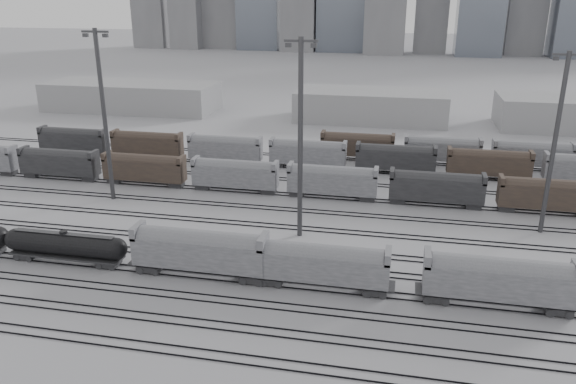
% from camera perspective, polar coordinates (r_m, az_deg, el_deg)
% --- Properties ---
extents(ground, '(900.00, 900.00, 0.00)m').
position_cam_1_polar(ground, '(68.44, -5.94, -9.20)').
color(ground, '#AFAFB4').
rests_on(ground, ground).
extents(tracks, '(220.00, 71.50, 0.16)m').
position_cam_1_polar(tracks, '(83.53, -2.33, -3.51)').
color(tracks, black).
rests_on(tracks, ground).
extents(tank_car_b, '(16.99, 2.83, 4.20)m').
position_cam_1_polar(tank_car_b, '(77.37, -21.68, -5.03)').
color(tank_car_b, black).
rests_on(tank_car_b, ground).
extents(hopper_car_a, '(16.61, 3.30, 5.94)m').
position_cam_1_polar(hopper_car_a, '(68.84, -8.96, -5.73)').
color(hopper_car_a, black).
rests_on(hopper_car_a, ground).
extents(hopper_car_b, '(15.31, 3.04, 5.48)m').
position_cam_1_polar(hopper_car_b, '(65.47, 3.62, -7.19)').
color(hopper_car_b, black).
rests_on(hopper_car_b, ground).
extents(hopper_car_c, '(16.14, 3.21, 5.77)m').
position_cam_1_polar(hopper_car_c, '(65.86, 20.64, -8.17)').
color(hopper_car_c, black).
rests_on(hopper_car_c, ground).
extents(light_mast_b, '(4.44, 0.71, 27.78)m').
position_cam_1_polar(light_mast_b, '(95.38, -18.20, 7.69)').
color(light_mast_b, '#3C3C3F').
rests_on(light_mast_b, ground).
extents(light_mast_c, '(4.42, 0.71, 27.60)m').
position_cam_1_polar(light_mast_c, '(75.97, 1.27, 5.74)').
color(light_mast_c, '#3C3C3F').
rests_on(light_mast_c, ground).
extents(light_mast_d, '(4.12, 0.66, 25.73)m').
position_cam_1_polar(light_mast_d, '(85.60, 25.49, 4.73)').
color(light_mast_d, '#3C3C3F').
rests_on(light_mast_d, ground).
extents(bg_string_near, '(151.00, 3.00, 5.60)m').
position_cam_1_polar(bg_string_near, '(94.50, 4.52, 1.01)').
color(bg_string_near, gray).
rests_on(bg_string_near, ground).
extents(bg_string_mid, '(151.00, 3.00, 5.60)m').
position_cam_1_polar(bg_string_mid, '(109.12, 10.86, 3.27)').
color(bg_string_mid, black).
rests_on(bg_string_mid, ground).
extents(bg_string_far, '(66.00, 3.00, 5.60)m').
position_cam_1_polar(bg_string_far, '(117.97, 19.50, 3.72)').
color(bg_string_far, '#46382C').
rests_on(bg_string_far, ground).
extents(warehouse_left, '(50.00, 18.00, 8.00)m').
position_cam_1_polar(warehouse_left, '(173.70, -15.60, 9.35)').
color(warehouse_left, '#959597').
rests_on(warehouse_left, ground).
extents(warehouse_mid, '(40.00, 18.00, 8.00)m').
position_cam_1_polar(warehouse_mid, '(154.88, 8.41, 8.68)').
color(warehouse_mid, '#959597').
rests_on(warehouse_mid, ground).
extents(warehouse_right, '(35.00, 18.00, 8.00)m').
position_cam_1_polar(warehouse_right, '(159.92, 26.71, 7.15)').
color(warehouse_right, '#959597').
rests_on(warehouse_right, ground).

